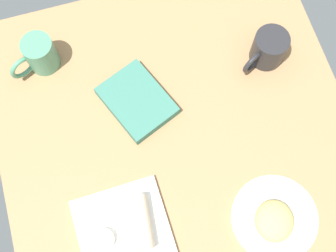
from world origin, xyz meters
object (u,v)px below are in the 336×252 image
object	(u,v)px
round_plate	(274,218)
coffee_mug	(39,55)
scone_pastry	(274,221)
second_mug	(268,49)
breakfast_wrap	(138,223)
sauce_cup	(104,239)
book_stack	(137,101)
square_plate	(124,232)

from	to	relation	value
round_plate	coffee_mug	world-z (taller)	coffee_mug
scone_pastry	coffee_mug	size ratio (longest dim) A/B	0.78
round_plate	second_mug	xyz separation A→B (cm)	(41.17, -12.66, 4.19)
round_plate	breakfast_wrap	bearing A→B (deg)	76.50
round_plate	coffee_mug	distance (cm)	71.94
scone_pastry	second_mug	xyz separation A→B (cm)	(41.95, -13.64, 1.25)
scone_pastry	sauce_cup	bearing A→B (deg)	79.73
book_stack	round_plate	bearing A→B (deg)	-147.92
coffee_mug	scone_pastry	bearing A→B (deg)	-142.28
round_plate	book_stack	xyz separation A→B (cm)	(37.96, 23.80, 0.85)
breakfast_wrap	book_stack	world-z (taller)	breakfast_wrap
coffee_mug	sauce_cup	bearing A→B (deg)	-174.53
square_plate	round_plate	bearing A→B (deg)	-101.21
sauce_cup	second_mug	world-z (taller)	second_mug
sauce_cup	book_stack	bearing A→B (deg)	-27.33
book_stack	sauce_cup	bearing A→B (deg)	152.67
coffee_mug	second_mug	world-z (taller)	coffee_mug
breakfast_wrap	coffee_mug	size ratio (longest dim) A/B	0.96
square_plate	scone_pastry	bearing A→B (deg)	-102.78
square_plate	second_mug	distance (cm)	59.09
breakfast_wrap	coffee_mug	world-z (taller)	coffee_mug
square_plate	sauce_cup	size ratio (longest dim) A/B	4.41
breakfast_wrap	book_stack	xyz separation A→B (cm)	(30.38, -7.78, -2.98)
square_plate	second_mug	world-z (taller)	second_mug
scone_pastry	square_plate	xyz separation A→B (cm)	(7.80, 34.40, -2.85)
round_plate	square_plate	distance (cm)	36.08
coffee_mug	second_mug	size ratio (longest dim) A/B	0.96
coffee_mug	round_plate	bearing A→B (deg)	-141.27
round_plate	coffee_mug	xyz separation A→B (cm)	(56.01, 44.91, 4.52)
round_plate	book_stack	world-z (taller)	book_stack
square_plate	coffee_mug	distance (cm)	50.11
sauce_cup	book_stack	world-z (taller)	sauce_cup
round_plate	book_stack	bearing A→B (deg)	32.08
square_plate	coffee_mug	size ratio (longest dim) A/B	1.68
coffee_mug	book_stack	bearing A→B (deg)	-130.52
round_plate	sauce_cup	world-z (taller)	sauce_cup
sauce_cup	book_stack	size ratio (longest dim) A/B	0.22
square_plate	book_stack	bearing A→B (deg)	-20.54
round_plate	book_stack	distance (cm)	44.81
sauce_cup	second_mug	xyz separation A→B (cm)	(34.86, -52.81, 2.06)
round_plate	second_mug	world-z (taller)	second_mug
scone_pastry	sauce_cup	size ratio (longest dim) A/B	2.05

